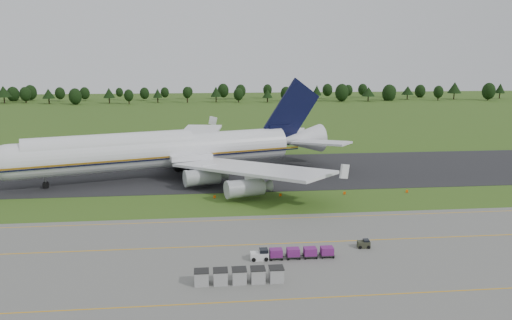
{
  "coord_description": "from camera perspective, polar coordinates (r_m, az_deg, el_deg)",
  "views": [
    {
      "loc": [
        -5.83,
        -94.26,
        28.63
      ],
      "look_at": [
        4.17,
        2.0,
        8.33
      ],
      "focal_mm": 35.0,
      "sensor_mm": 36.0,
      "label": 1
    }
  ],
  "objects": [
    {
      "name": "baggage_train",
      "position": [
        72.96,
        4.04,
        -10.57
      ],
      "size": [
        12.11,
        1.55,
        1.49
      ],
      "color": "silver",
      "rests_on": "apron"
    },
    {
      "name": "edge_markers",
      "position": [
        105.06,
        6.49,
        -3.89
      ],
      "size": [
        41.41,
        0.3,
        0.6
      ],
      "color": "#E14E07",
      "rests_on": "ground"
    },
    {
      "name": "apron",
      "position": [
        66.96,
        -0.38,
        -13.44
      ],
      "size": [
        300.0,
        52.0,
        0.06
      ],
      "primitive_type": "cube",
      "color": "#62625D",
      "rests_on": "ground"
    },
    {
      "name": "utility_cart",
      "position": [
        78.42,
        12.2,
        -9.41
      ],
      "size": [
        1.88,
        1.29,
        1.01
      ],
      "color": "#2D2F21",
      "rests_on": "apron"
    },
    {
      "name": "aircraft",
      "position": [
        120.49,
        -10.36,
        1.11
      ],
      "size": [
        81.79,
        76.68,
        23.06
      ],
      "color": "silver",
      "rests_on": "ground"
    },
    {
      "name": "apron_markings",
      "position": [
        73.32,
        -0.92,
        -11.09
      ],
      "size": [
        300.0,
        30.2,
        0.01
      ],
      "color": "orange",
      "rests_on": "apron"
    },
    {
      "name": "ground",
      "position": [
        98.68,
        -2.3,
        -5.03
      ],
      "size": [
        600.0,
        600.0,
        0.0
      ],
      "primitive_type": "plane",
      "color": "#325118",
      "rests_on": "ground"
    },
    {
      "name": "tree_line",
      "position": [
        316.43,
        -0.73,
        7.76
      ],
      "size": [
        525.66,
        21.45,
        11.68
      ],
      "color": "black",
      "rests_on": "ground"
    },
    {
      "name": "uld_row",
      "position": [
        65.56,
        -1.93,
        -13.08
      ],
      "size": [
        11.5,
        1.9,
        1.88
      ],
      "color": "#9C9C9C",
      "rests_on": "apron"
    },
    {
      "name": "taxiway",
      "position": [
        125.69,
        -3.12,
        -1.32
      ],
      "size": [
        300.0,
        40.0,
        0.08
      ],
      "primitive_type": "cube",
      "color": "black",
      "rests_on": "ground"
    }
  ]
}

